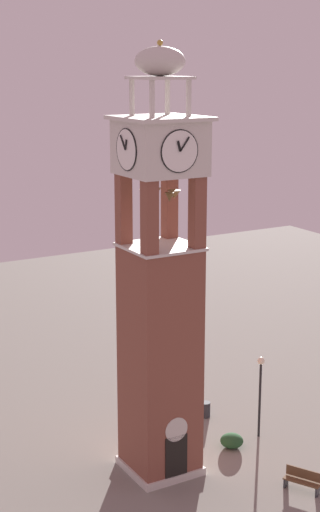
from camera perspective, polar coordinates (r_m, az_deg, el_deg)
name	(u,v)px	position (r m, az deg, el deg)	size (l,w,h in m)	color
ground	(160,469)	(36.47, 0.00, -15.36)	(80.00, 80.00, 0.00)	gray
clock_tower	(160,305)	(33.35, 0.00, -3.59)	(3.41, 3.41, 18.77)	brown
park_bench	(302,480)	(35.17, 10.42, -15.89)	(1.15, 1.62, 0.95)	brown
lamp_post	(260,382)	(38.37, 7.38, -9.19)	(0.36, 0.36, 4.15)	black
trash_bin	(205,409)	(41.12, 3.34, -11.19)	(0.52, 0.52, 0.80)	#2D2D33
shrub_near_entry	(176,438)	(38.20, 1.21, -13.24)	(0.86, 0.86, 0.79)	#234C28
shrub_left_of_tower	(232,441)	(38.29, 5.29, -13.35)	(1.10, 1.10, 0.65)	#234C28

